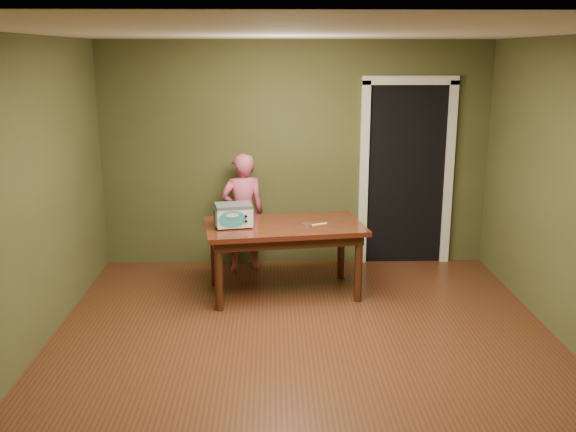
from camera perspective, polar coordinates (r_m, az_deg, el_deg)
The scene contains 8 objects.
floor at distance 5.47m, azimuth 1.58°, elevation -12.32°, with size 5.00×5.00×0.00m, color #562C18.
room_shell at distance 4.95m, azimuth 1.72°, elevation 5.65°, with size 4.52×5.02×2.61m.
doorway at distance 7.95m, azimuth 10.01°, elevation 3.98°, with size 1.10×0.66×2.25m.
dining_table at distance 6.59m, azimuth -0.36°, elevation -1.56°, with size 1.71×1.12×0.75m.
toy_oven at distance 6.45m, azimuth -4.86°, elevation 0.13°, with size 0.42×0.32×0.24m.
baking_pan at distance 6.50m, azimuth 1.72°, elevation -0.75°, with size 0.10×0.10×0.02m.
spatula at distance 6.55m, azimuth 2.76°, elevation -0.73°, with size 0.18×0.03×0.01m, color #FFFC6E.
child at distance 7.31m, azimuth -4.03°, elevation 0.28°, with size 0.50×0.33×1.37m, color #C24F6F.
Camera 1 is at (-0.27, -4.88, 2.45)m, focal length 40.00 mm.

